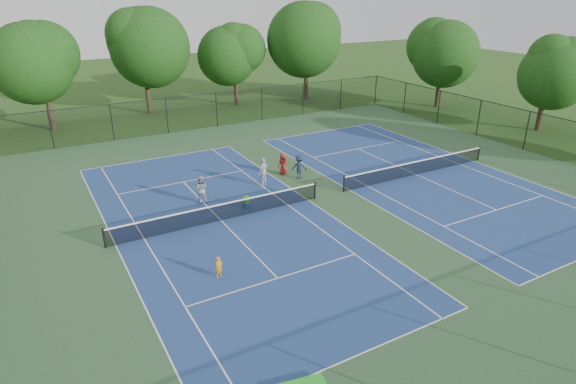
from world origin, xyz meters
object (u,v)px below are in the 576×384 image
bystander_a (263,172)px  bystander_c (283,164)px  tree_side_e (443,49)px  bystander_b (299,167)px  ball_crate (247,205)px  tree_back_b (142,44)px  tree_back_c (235,52)px  tree_back_a (40,59)px  instructor (201,189)px  child_player (219,267)px  tree_side_f (550,69)px  tree_back_d (307,35)px  ball_hopper (246,200)px

bystander_a → bystander_c: bearing=176.8°
tree_side_e → bystander_b: size_ratio=5.66×
ball_crate → tree_back_b: bearing=87.5°
bystander_b → tree_back_b: bearing=-44.3°
tree_back_c → bystander_b: tree_back_c is taller
tree_back_a → tree_side_e: bearing=-15.5°
tree_back_c → instructor: tree_back_c is taller
tree_back_c → instructor: 25.69m
child_player → bystander_a: bearing=33.2°
tree_side_e → bystander_b: bearing=-155.2°
tree_back_a → instructor: 22.62m
tree_back_b → tree_side_f: size_ratio=1.24×
tree_side_f → instructor: tree_side_f is taller
child_player → ball_crate: bearing=36.1°
bystander_a → tree_back_a: bearing=-96.6°
ball_crate → bystander_c: bearing=40.1°
ball_crate → bystander_b: bearing=26.7°
instructor → bystander_c: bearing=-142.2°
child_player → tree_back_a: bearing=78.1°
child_player → ball_crate: size_ratio=2.76×
tree_back_d → bystander_a: size_ratio=5.63×
tree_back_b → bystander_b: tree_back_b is taller
tree_back_d → tree_back_a: bearing=-180.0°
tree_side_f → child_player: size_ratio=8.15×
tree_back_a → tree_back_d: tree_back_d is taller
tree_back_a → bystander_c: tree_back_a is taller
ball_crate → tree_back_d: bearing=52.0°
tree_back_c → tree_side_e: (18.00, -11.00, 0.33)m
tree_back_c → tree_back_d: bearing=-7.1°
tree_back_b → instructor: (-3.07, -23.20, -5.77)m
tree_back_b → tree_side_e: tree_back_b is taller
child_player → tree_side_f: bearing=-5.9°
tree_side_e → tree_side_f: 11.06m
tree_back_d → tree_side_f: tree_back_d is taller
tree_side_f → instructor: bearing=-179.6°
bystander_b → tree_side_f: bearing=-144.6°
tree_back_b → instructor: bearing=-97.5°
bystander_a → bystander_b: 2.59m
child_player → ball_hopper: size_ratio=2.65×
tree_side_f → ball_crate: size_ratio=22.51×
child_player → instructor: 8.13m
tree_back_c → instructor: size_ratio=5.08×
child_player → instructor: bearing=55.8°
tree_back_b → ball_hopper: 25.93m
tree_back_a → tree_side_e: (36.00, -10.00, -0.23)m
bystander_c → ball_hopper: bystander_c is taller
tree_back_c → child_player: bearing=-115.2°
tree_side_f → ball_hopper: 29.57m
bystander_b → instructor: bearing=40.3°
bystander_a → tree_back_d: bearing=-160.4°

